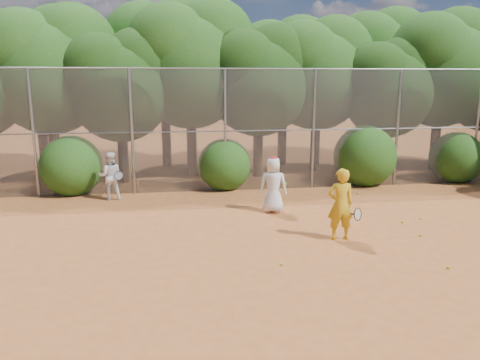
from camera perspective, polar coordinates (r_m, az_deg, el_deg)
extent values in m
plane|color=#A25424|center=(10.30, 7.56, -8.75)|extent=(80.00, 80.00, 0.00)
cylinder|color=gray|center=(15.95, -23.88, 5.15)|extent=(0.09, 0.09, 4.00)
cylinder|color=gray|center=(15.40, -13.05, 5.67)|extent=(0.09, 0.09, 4.00)
cylinder|color=gray|center=(15.43, -1.83, 5.98)|extent=(0.09, 0.09, 4.00)
cylinder|color=gray|center=(16.04, 8.95, 6.08)|extent=(0.09, 0.09, 4.00)
cylinder|color=gray|center=(17.15, 18.64, 5.98)|extent=(0.09, 0.09, 4.00)
cylinder|color=gray|center=(18.68, 26.94, 5.76)|extent=(0.09, 0.09, 4.00)
cylinder|color=gray|center=(15.49, 1.90, 13.42)|extent=(20.00, 0.05, 0.05)
cylinder|color=gray|center=(15.57, 1.85, 6.04)|extent=(20.00, 0.04, 0.04)
cube|color=slate|center=(15.57, 1.85, 6.04)|extent=(20.00, 0.02, 4.00)
cylinder|color=black|center=(18.43, -21.63, 3.83)|extent=(0.38, 0.38, 2.52)
sphere|color=#1D4711|center=(18.28, -22.24, 11.50)|extent=(4.03, 4.03, 4.03)
sphere|color=#1D4711|center=(18.53, -19.70, 14.81)|extent=(3.23, 3.23, 3.23)
sphere|color=#1D4711|center=(18.19, -24.90, 13.83)|extent=(3.02, 3.02, 3.02)
cylinder|color=black|center=(17.35, -14.06, 3.26)|extent=(0.36, 0.36, 2.17)
sphere|color=black|center=(17.16, -14.43, 10.29)|extent=(3.47, 3.47, 3.47)
sphere|color=black|center=(17.45, -12.13, 13.28)|extent=(2.78, 2.78, 2.78)
sphere|color=black|center=(16.97, -16.74, 12.49)|extent=(2.60, 2.60, 2.60)
cylinder|color=black|center=(18.22, -5.92, 4.75)|extent=(0.39, 0.39, 2.66)
sphere|color=#1D4711|center=(18.07, -6.10, 12.97)|extent=(4.26, 4.26, 4.26)
sphere|color=#1D4711|center=(18.59, -3.49, 16.28)|extent=(3.40, 3.40, 3.40)
sphere|color=#1D4711|center=(17.77, -8.62, 15.67)|extent=(3.19, 3.19, 3.19)
cylinder|color=black|center=(17.92, 2.21, 4.06)|extent=(0.37, 0.37, 2.27)
sphere|color=black|center=(17.74, 2.27, 11.21)|extent=(3.64, 3.64, 3.64)
sphere|color=black|center=(18.25, 4.40, 14.07)|extent=(2.91, 2.91, 2.91)
sphere|color=black|center=(17.37, 0.32, 13.60)|extent=(2.73, 2.73, 2.73)
cylinder|color=black|center=(19.27, 9.14, 4.75)|extent=(0.38, 0.38, 2.45)
sphere|color=#1D4711|center=(19.11, 9.39, 11.90)|extent=(3.92, 3.92, 3.92)
sphere|color=#1D4711|center=(19.75, 11.39, 14.68)|extent=(3.14, 3.14, 3.14)
sphere|color=#1D4711|center=(18.65, 7.68, 14.36)|extent=(2.94, 2.94, 2.94)
cylinder|color=black|center=(19.27, 17.15, 3.84)|extent=(0.36, 0.36, 2.10)
sphere|color=black|center=(19.10, 17.54, 9.95)|extent=(3.36, 3.36, 3.36)
sphere|color=black|center=(19.69, 19.08, 12.35)|extent=(2.69, 2.69, 2.69)
sphere|color=black|center=(18.61, 16.34, 12.06)|extent=(2.52, 2.52, 2.52)
cylinder|color=black|center=(20.93, 22.73, 4.73)|extent=(0.39, 0.39, 2.59)
sphere|color=#1D4711|center=(20.80, 23.31, 11.67)|extent=(4.14, 4.14, 4.14)
sphere|color=#1D4711|center=(21.62, 24.90, 14.28)|extent=(3.32, 3.32, 3.32)
sphere|color=#1D4711|center=(20.19, 22.16, 14.14)|extent=(3.11, 3.11, 3.11)
cylinder|color=black|center=(20.89, -22.88, 4.75)|extent=(0.39, 0.39, 2.62)
sphere|color=#1D4711|center=(20.76, -23.47, 11.81)|extent=(4.20, 4.20, 4.20)
sphere|color=#1D4711|center=(21.00, -21.13, 14.86)|extent=(3.36, 3.36, 3.36)
sphere|color=#1D4711|center=(20.68, -25.92, 13.93)|extent=(3.15, 3.15, 3.15)
cylinder|color=black|center=(20.38, -8.99, 5.65)|extent=(0.40, 0.40, 2.80)
sphere|color=#1D4711|center=(20.26, -9.25, 13.38)|extent=(4.48, 4.48, 4.48)
sphere|color=#1D4711|center=(20.77, -6.76, 16.51)|extent=(3.58, 3.58, 3.58)
sphere|color=#1D4711|center=(20.00, -11.69, 15.88)|extent=(3.36, 3.36, 3.36)
cylinder|color=black|center=(20.54, 5.16, 5.40)|extent=(0.38, 0.38, 2.52)
sphere|color=#1D4711|center=(20.40, 5.29, 12.31)|extent=(4.03, 4.03, 4.03)
sphere|color=#1D4711|center=(21.01, 7.30, 15.01)|extent=(3.23, 3.23, 3.23)
sphere|color=#1D4711|center=(19.97, 3.51, 14.65)|extent=(3.02, 3.02, 3.02)
cylinder|color=black|center=(22.53, 16.08, 5.84)|extent=(0.40, 0.40, 2.73)
sphere|color=#1D4711|center=(22.42, 16.49, 12.65)|extent=(4.37, 4.37, 4.37)
sphere|color=#1D4711|center=(23.22, 18.24, 15.21)|extent=(3.49, 3.49, 3.49)
sphere|color=#1D4711|center=(21.85, 15.11, 15.05)|extent=(3.28, 3.28, 3.28)
sphere|color=#1D4711|center=(16.13, -19.88, 1.94)|extent=(2.00, 2.00, 2.00)
sphere|color=#1D4711|center=(15.88, -1.92, 2.15)|extent=(1.80, 1.80, 1.80)
sphere|color=#1D4711|center=(17.11, 14.99, 3.15)|extent=(2.20, 2.20, 2.20)
sphere|color=#1D4711|center=(18.78, 24.86, 2.73)|extent=(1.90, 1.90, 1.90)
imported|color=gold|center=(11.01, 12.13, -2.93)|extent=(0.62, 0.41, 1.69)
torus|color=black|center=(11.00, 14.16, -4.08)|extent=(0.29, 0.23, 0.30)
cylinder|color=black|center=(11.13, 13.21, -4.03)|extent=(0.19, 0.25, 0.07)
imported|color=white|center=(13.05, 4.08, -0.60)|extent=(0.86, 0.67, 1.56)
ellipsoid|color=#A51720|center=(12.91, 4.13, 2.62)|extent=(0.22, 0.22, 0.13)
sphere|color=#AACF25|center=(12.92, 5.57, -0.46)|extent=(0.07, 0.07, 0.07)
imported|color=white|center=(14.99, -15.56, 0.51)|extent=(0.76, 0.61, 1.49)
torus|color=black|center=(14.65, -14.55, 0.51)|extent=(0.35, 0.27, 0.27)
cylinder|color=black|center=(14.83, -14.21, 0.22)|extent=(0.12, 0.25, 0.17)
sphere|color=#AACF25|center=(11.99, 21.15, -6.28)|extent=(0.07, 0.07, 0.07)
sphere|color=#AACF25|center=(13.37, 21.16, -4.41)|extent=(0.07, 0.07, 0.07)
sphere|color=#AACF25|center=(10.24, 24.06, -9.67)|extent=(0.07, 0.07, 0.07)
sphere|color=#AACF25|center=(12.92, 19.19, -4.83)|extent=(0.07, 0.07, 0.07)
sphere|color=#AACF25|center=(9.56, 5.08, -10.16)|extent=(0.07, 0.07, 0.07)
sphere|color=#AACF25|center=(15.62, 14.23, -1.64)|extent=(0.07, 0.07, 0.07)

